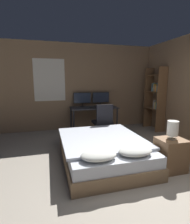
# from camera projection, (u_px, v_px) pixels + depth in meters

# --- Properties ---
(ground_plane) EXTENTS (20.00, 20.00, 0.00)m
(ground_plane) POSITION_uv_depth(u_px,v_px,m) (164.00, 202.00, 2.29)
(ground_plane) COLOR #9E9384
(wall_back) EXTENTS (12.00, 0.08, 2.70)m
(wall_back) POSITION_uv_depth(u_px,v_px,m) (91.00, 87.00, 5.71)
(wall_back) COLOR #8E7051
(wall_back) RESTS_ON ground_plane
(bed) EXTENTS (1.55, 1.99, 0.54)m
(bed) POSITION_uv_depth(u_px,v_px,m) (103.00, 150.00, 3.41)
(bed) COLOR #846647
(bed) RESTS_ON ground_plane
(nightstand) EXTENTS (0.45, 0.41, 0.57)m
(nightstand) POSITION_uv_depth(u_px,v_px,m) (171.00, 155.00, 3.06)
(nightstand) COLOR brown
(nightstand) RESTS_ON ground_plane
(bedside_lamp) EXTENTS (0.19, 0.19, 0.32)m
(bedside_lamp) POSITION_uv_depth(u_px,v_px,m) (173.00, 129.00, 2.98)
(bedside_lamp) COLOR gray
(bedside_lamp) RESTS_ON nightstand
(desk) EXTENTS (1.45, 0.68, 0.75)m
(desk) POSITION_uv_depth(u_px,v_px,m) (94.00, 110.00, 5.44)
(desk) COLOR #38383D
(desk) RESTS_ON ground_plane
(monitor_left) EXTENTS (0.56, 0.16, 0.44)m
(monitor_left) POSITION_uv_depth(u_px,v_px,m) (82.00, 98.00, 5.53)
(monitor_left) COLOR black
(monitor_left) RESTS_ON desk
(monitor_right) EXTENTS (0.56, 0.16, 0.44)m
(monitor_right) POSITION_uv_depth(u_px,v_px,m) (101.00, 98.00, 5.69)
(monitor_right) COLOR black
(monitor_right) RESTS_ON desk
(keyboard) EXTENTS (0.37, 0.13, 0.02)m
(keyboard) POSITION_uv_depth(u_px,v_px,m) (96.00, 108.00, 5.20)
(keyboard) COLOR black
(keyboard) RESTS_ON desk
(computer_mouse) EXTENTS (0.07, 0.05, 0.04)m
(computer_mouse) POSITION_uv_depth(u_px,v_px,m) (104.00, 107.00, 5.27)
(computer_mouse) COLOR black
(computer_mouse) RESTS_ON desk
(office_chair) EXTENTS (0.52, 0.52, 0.95)m
(office_chair) POSITION_uv_depth(u_px,v_px,m) (103.00, 124.00, 4.74)
(office_chair) COLOR black
(office_chair) RESTS_ON ground_plane
(bookshelf) EXTENTS (0.31, 0.72, 1.96)m
(bookshelf) POSITION_uv_depth(u_px,v_px,m) (156.00, 96.00, 5.44)
(bookshelf) COLOR brown
(bookshelf) RESTS_ON ground_plane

